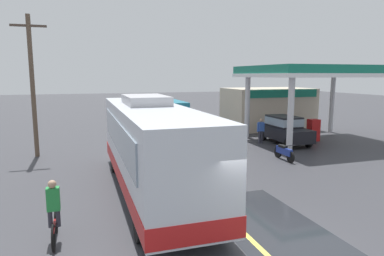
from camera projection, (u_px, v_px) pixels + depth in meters
ground at (137, 130)px, 28.20m from camera, size 120.00×120.00×0.00m
lane_divider_stripe at (149, 141)px, 23.50m from camera, size 0.16×50.00×0.01m
wet_puddle_patch at (269, 225)px, 10.40m from camera, size 2.88×5.90×0.01m
coach_bus_main at (151, 148)px, 13.17m from camera, size 2.60×11.04×3.69m
gas_station_roadside at (281, 99)px, 27.31m from camera, size 9.10×11.95×5.10m
car_at_pump at (284, 128)px, 22.73m from camera, size 1.70×4.20×1.82m
minibus_opposing_lane at (168, 112)px, 28.32m from camera, size 2.04×6.13×2.44m
cyclist_on_shoulder at (54, 214)px, 9.31m from camera, size 0.34×1.82×1.72m
motorcycle_parked_forecourt at (284, 152)px, 18.33m from camera, size 0.55×1.80×0.92m
pedestrian_near_pump at (261, 129)px, 22.78m from camera, size 0.55×0.22×1.66m
utility_pole_roadside at (32, 84)px, 18.64m from camera, size 1.80×0.24×7.68m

